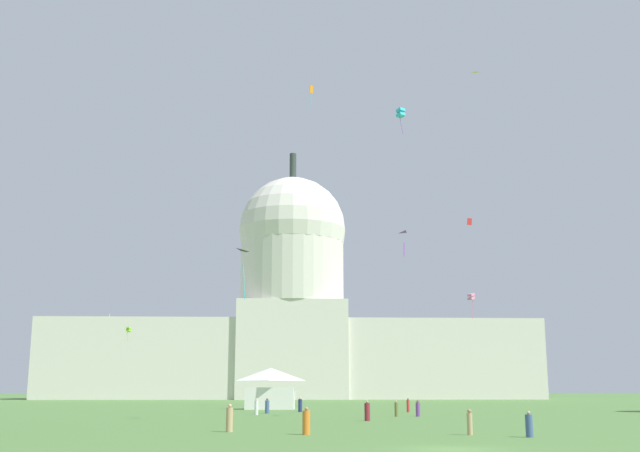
# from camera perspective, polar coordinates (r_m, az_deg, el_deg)

# --- Properties ---
(ground_plane) EXTENTS (800.00, 800.00, 0.00)m
(ground_plane) POSITION_cam_1_polar(r_m,az_deg,el_deg) (38.07, 9.59, -15.79)
(ground_plane) COLOR #4C7538
(capitol_building) EXTENTS (125.30, 28.18, 65.12)m
(capitol_building) POSITION_cam_1_polar(r_m,az_deg,el_deg) (204.35, -2.07, -6.88)
(capitol_building) COLOR beige
(capitol_building) RESTS_ON ground_plane
(event_tent) EXTENTS (7.02, 5.12, 5.42)m
(event_tent) POSITION_cam_1_polar(r_m,az_deg,el_deg) (106.80, -3.64, -11.78)
(event_tent) COLOR white
(event_tent) RESTS_ON ground_plane
(person_tan_near_tree_west) EXTENTS (0.44, 0.44, 1.54)m
(person_tan_near_tree_west) POSITION_cam_1_polar(r_m,az_deg,el_deg) (49.60, 10.87, -13.93)
(person_tan_near_tree_west) COLOR tan
(person_tan_near_tree_west) RESTS_ON ground_plane
(person_purple_back_center) EXTENTS (0.43, 0.43, 1.61)m
(person_purple_back_center) POSITION_cam_1_polar(r_m,az_deg,el_deg) (80.42, 7.16, -13.12)
(person_purple_back_center) COLOR #703D93
(person_purple_back_center) RESTS_ON ground_plane
(person_white_lawn_far_left) EXTENTS (0.54, 0.54, 1.69)m
(person_white_lawn_far_left) POSITION_cam_1_polar(r_m,az_deg,el_deg) (85.00, -4.67, -13.06)
(person_white_lawn_far_left) COLOR silver
(person_white_lawn_far_left) RESTS_ON ground_plane
(person_tan_edge_west) EXTENTS (0.60, 0.60, 1.78)m
(person_tan_edge_west) POSITION_cam_1_polar(r_m,az_deg,el_deg) (52.42, -6.62, -13.83)
(person_tan_edge_west) COLOR tan
(person_tan_edge_west) RESTS_ON ground_plane
(person_maroon_front_center) EXTENTS (0.67, 0.67, 1.71)m
(person_maroon_front_center) POSITION_cam_1_polar(r_m,az_deg,el_deg) (69.43, 3.47, -13.38)
(person_maroon_front_center) COLOR maroon
(person_maroon_front_center) RESTS_ON ground_plane
(person_red_mid_center) EXTENTS (0.48, 0.48, 1.60)m
(person_red_mid_center) POSITION_cam_1_polar(r_m,az_deg,el_deg) (94.55, 6.45, -12.91)
(person_red_mid_center) COLOR red
(person_red_mid_center) RESTS_ON ground_plane
(person_olive_mid_left) EXTENTS (0.37, 0.37, 1.55)m
(person_olive_mid_left) POSITION_cam_1_polar(r_m,az_deg,el_deg) (80.14, 5.60, -13.17)
(person_olive_mid_left) COLOR olive
(person_olive_mid_left) RESTS_ON ground_plane
(person_denim_edge_east) EXTENTS (0.64, 0.64, 1.68)m
(person_denim_edge_east) POSITION_cam_1_polar(r_m,az_deg,el_deg) (89.66, -3.88, -13.01)
(person_denim_edge_east) COLOR #3D5684
(person_denim_edge_east) RESTS_ON ground_plane
(person_orange_front_left) EXTENTS (0.57, 0.57, 1.65)m
(person_orange_front_left) POSITION_cam_1_polar(r_m,az_deg,el_deg) (49.11, -1.01, -14.13)
(person_orange_front_left) COLOR orange
(person_orange_front_left) RESTS_ON ground_plane
(person_denim_lawn_far_right) EXTENTS (0.56, 0.56, 1.49)m
(person_denim_lawn_far_right) POSITION_cam_1_polar(r_m,az_deg,el_deg) (48.08, 15.02, -13.88)
(person_denim_lawn_far_right) COLOR #3D5684
(person_denim_lawn_far_right) RESTS_ON ground_plane
(person_navy_back_left) EXTENTS (0.64, 0.64, 1.70)m
(person_navy_back_left) POSITION_cam_1_polar(r_m,az_deg,el_deg) (95.01, -1.46, -12.95)
(person_navy_back_left) COLOR navy
(person_navy_back_left) RESTS_ON ground_plane
(kite_black_low) EXTENTS (1.41, 1.91, 3.97)m
(kite_black_low) POSITION_cam_1_polar(r_m,az_deg,el_deg) (69.88, -5.21, -2.37)
(kite_black_low) COLOR black
(kite_pink_low) EXTENTS (1.21, 1.19, 3.97)m
(kite_pink_low) POSITION_cam_1_polar(r_m,az_deg,el_deg) (124.07, 10.98, -5.11)
(kite_pink_low) COLOR pink
(kite_lime_low) EXTENTS (1.09, 1.11, 2.85)m
(kite_lime_low) POSITION_cam_1_polar(r_m,az_deg,el_deg) (161.12, -13.79, -7.36)
(kite_lime_low) COLOR #8CD133
(kite_violet_low) EXTENTS (1.15, 1.25, 2.04)m
(kite_violet_low) POSITION_cam_1_polar(r_m,az_deg,el_deg) (76.26, 5.75, -0.91)
(kite_violet_low) COLOR purple
(kite_red_mid) EXTENTS (0.94, 0.31, 1.28)m
(kite_red_mid) POSITION_cam_1_polar(r_m,az_deg,el_deg) (145.47, 10.86, 0.32)
(kite_red_mid) COLOR red
(kite_white_low) EXTENTS (0.38, 0.72, 0.82)m
(kite_white_low) POSITION_cam_1_polar(r_m,az_deg,el_deg) (149.02, -15.13, -6.37)
(kite_white_low) COLOR white
(kite_gold_high) EXTENTS (1.49, 1.18, 0.34)m
(kite_gold_high) POSITION_cam_1_polar(r_m,az_deg,el_deg) (146.57, 11.29, 10.85)
(kite_gold_high) COLOR gold
(kite_orange_high) EXTENTS (0.70, 1.05, 4.20)m
(kite_orange_high) POSITION_cam_1_polar(r_m,az_deg,el_deg) (149.79, -0.64, 9.86)
(kite_orange_high) COLOR orange
(kite_cyan_high) EXTENTS (1.45, 1.47, 4.03)m
(kite_cyan_high) POSITION_cam_1_polar(r_m,az_deg,el_deg) (119.83, 5.91, 8.21)
(kite_cyan_high) COLOR #33BCDB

